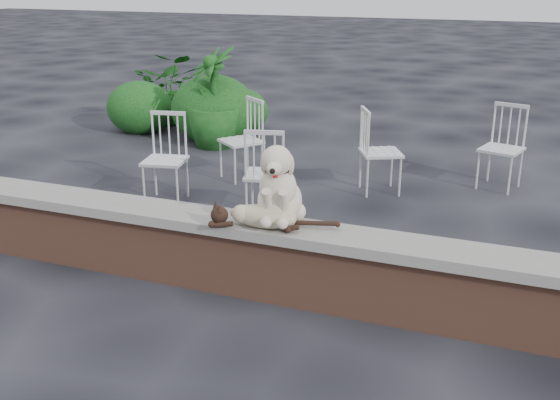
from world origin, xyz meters
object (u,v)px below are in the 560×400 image
(chair_b, at_px, (241,140))
(chair_d, at_px, (502,148))
(chair_e, at_px, (381,151))
(cat, at_px, (262,215))
(dog, at_px, (280,181))
(chair_c, at_px, (267,173))
(chair_a, at_px, (165,159))
(potted_plant_a, at_px, (171,88))
(potted_plant_b, at_px, (213,98))

(chair_b, relative_size, chair_d, 1.00)
(chair_e, bearing_deg, cat, 148.37)
(dog, distance_m, cat, 0.28)
(cat, height_order, chair_b, chair_b)
(chair_c, bearing_deg, chair_b, -69.13)
(chair_a, bearing_deg, dog, -50.90)
(chair_a, bearing_deg, potted_plant_a, 106.81)
(chair_b, bearing_deg, potted_plant_a, 172.02)
(cat, bearing_deg, potted_plant_a, 114.60)
(chair_b, bearing_deg, potted_plant_b, 165.73)
(chair_b, xyz_separation_m, chair_d, (2.87, 0.71, 0.00))
(chair_c, bearing_deg, potted_plant_a, -62.61)
(potted_plant_a, bearing_deg, chair_a, -61.02)
(chair_b, bearing_deg, chair_d, 51.54)
(chair_d, distance_m, potted_plant_a, 5.36)
(chair_e, bearing_deg, dog, 149.81)
(cat, distance_m, potted_plant_b, 4.58)
(chair_e, height_order, chair_d, same)
(chair_a, relative_size, potted_plant_b, 0.69)
(cat, relative_size, chair_b, 1.18)
(chair_b, distance_m, chair_e, 1.64)
(potted_plant_a, bearing_deg, chair_b, -45.51)
(chair_c, distance_m, potted_plant_b, 2.93)
(dog, distance_m, chair_a, 2.45)
(chair_d, bearing_deg, chair_e, -137.74)
(chair_c, xyz_separation_m, chair_a, (-1.19, 0.07, 0.00))
(chair_b, distance_m, chair_d, 2.95)
(chair_b, bearing_deg, chair_a, -73.84)
(dog, relative_size, cat, 0.56)
(chair_c, height_order, potted_plant_b, potted_plant_b)
(dog, height_order, chair_a, dog)
(potted_plant_a, height_order, potted_plant_b, potted_plant_b)
(chair_c, height_order, chair_b, same)
(chair_e, bearing_deg, potted_plant_a, 33.93)
(cat, bearing_deg, dog, 50.38)
(cat, distance_m, chair_a, 2.46)
(dog, distance_m, chair_d, 3.57)
(chair_c, height_order, chair_a, same)
(chair_c, relative_size, chair_e, 1.00)
(dog, relative_size, potted_plant_a, 0.55)
(cat, distance_m, chair_d, 3.72)
(cat, relative_size, potted_plant_b, 0.81)
(chair_a, height_order, potted_plant_b, potted_plant_b)
(cat, xyz_separation_m, chair_b, (-1.39, 2.70, -0.20))
(dog, xyz_separation_m, potted_plant_a, (-3.73, 4.85, -0.33))
(chair_a, bearing_deg, chair_e, 16.87)
(dog, xyz_separation_m, chair_d, (1.39, 3.26, -0.42))
(cat, distance_m, potted_plant_a, 6.19)
(chair_c, height_order, chair_d, same)
(dog, bearing_deg, cat, -129.62)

